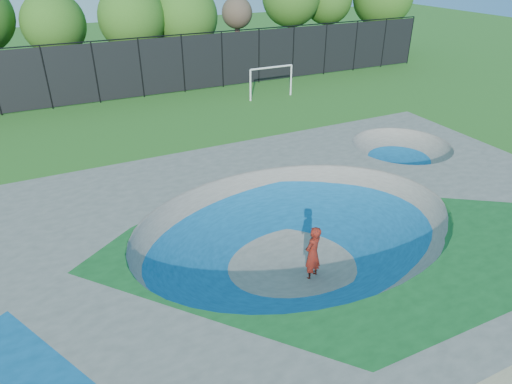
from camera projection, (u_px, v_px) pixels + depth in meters
ground at (295, 258)px, 15.45m from camera, size 120.00×120.00×0.00m
skate_deck at (296, 240)px, 15.10m from camera, size 22.00×14.00×1.50m
skater at (313, 253)px, 14.09m from camera, size 0.81×0.70×1.89m
skateboard at (311, 277)px, 14.52m from camera, size 0.81×0.46×0.05m
soccer_goal at (271, 76)px, 31.21m from camera, size 3.28×0.12×2.16m
fence at (141, 67)px, 31.08m from camera, size 48.09×0.09×4.04m
treeline at (97, 13)px, 33.08m from camera, size 53.28×7.33×8.34m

